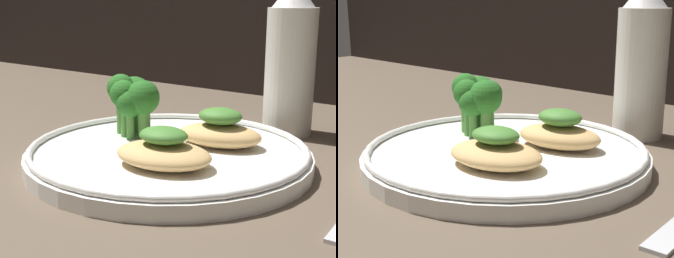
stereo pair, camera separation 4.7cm
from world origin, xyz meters
TOP-DOWN VIEW (x-y plane):
  - ground_plane at (0.00, 0.00)cm, footprint 180.00×180.00cm
  - plate at (0.00, 0.00)cm, footprint 26.32×26.32cm
  - grilled_meat_front at (2.60, -3.94)cm, footprint 9.27×7.29cm
  - grilled_meat_middle at (3.08, 4.02)cm, footprint 8.91×6.62cm
  - broccoli_bunch at (-6.09, 2.17)cm, footprint 6.19×5.84cm
  - sauce_bottle at (3.72, 17.22)cm, footprint 5.49×5.49cm

SIDE VIEW (x-z plane):
  - ground_plane at x=0.00cm, z-range -1.00..0.00cm
  - plate at x=0.00cm, z-range -0.01..1.99cm
  - grilled_meat_front at x=2.60cm, z-range 0.98..4.37cm
  - grilled_meat_middle at x=3.08cm, z-range 0.99..4.70cm
  - broccoli_bunch at x=-6.09cm, z-range 2.19..8.36cm
  - sauce_bottle at x=3.72cm, z-range -0.37..16.71cm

